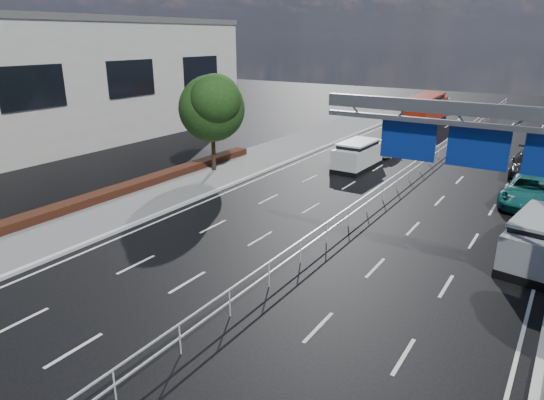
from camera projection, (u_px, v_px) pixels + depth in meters
The scene contains 13 objects.
ground at pixel (140, 385), 13.04m from camera, with size 160.00×160.00×0.00m, color black.
median_fence at pixel (406, 175), 30.83m from camera, with size 0.05×85.00×1.02m.
hedge_near at pixel (25, 220), 23.68m from camera, with size 1.00×36.00×0.44m, color black.
overhead_gantry at pixel (502, 142), 15.83m from camera, with size 10.24×0.38×7.45m.
near_building at pixel (46, 84), 41.07m from camera, with size 12.00×38.00×10.00m, color beige.
near_tree_back at pixel (212, 104), 31.98m from camera, with size 4.84×4.51×6.69m.
white_minivan at pixel (357, 155), 33.89m from camera, with size 2.09×4.62×1.99m.
red_bus at pixel (426, 109), 50.74m from camera, with size 2.86×10.37×3.07m.
near_car_silver at pixel (387, 146), 37.99m from camera, with size 1.75×4.35×1.48m, color #AFB1B7.
near_car_dark at pixel (441, 105), 60.84m from camera, with size 1.55×4.45×1.47m, color black.
silver_minivan at pixel (542, 241), 19.66m from camera, with size 2.81×5.27×2.09m.
parked_car_teal at pixel (531, 191), 26.71m from camera, with size 2.58×5.60×1.56m, color #166562.
parked_car_dark at pixel (530, 165), 31.92m from camera, with size 2.32×5.70×1.65m, color black.
Camera 1 is at (8.77, -7.15, 8.90)m, focal length 32.00 mm.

